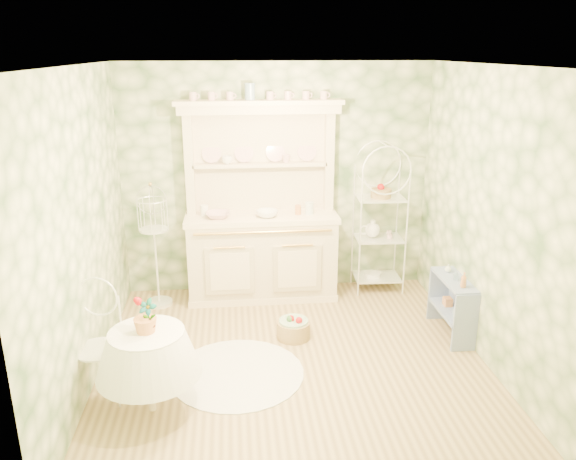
{
  "coord_description": "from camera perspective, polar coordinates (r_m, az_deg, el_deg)",
  "views": [
    {
      "loc": [
        -0.53,
        -4.65,
        2.83
      ],
      "look_at": [
        0.0,
        0.5,
        1.15
      ],
      "focal_mm": 35.0,
      "sensor_mm": 36.0,
      "label": 1
    }
  ],
  "objects": [
    {
      "name": "bowl_white",
      "position": [
        6.36,
        -2.13,
        1.4
      ],
      "size": [
        0.26,
        0.26,
        0.08
      ],
      "primitive_type": "imported",
      "rotation": [
        0.0,
        0.0,
        0.05
      ],
      "color": "white",
      "rests_on": "kitchen_dresser"
    },
    {
      "name": "wall_left",
      "position": [
        5.04,
        -20.17,
        -0.23
      ],
      "size": [
        3.6,
        3.6,
        0.0
      ],
      "primitive_type": "plane",
      "color": "beige",
      "rests_on": "floor"
    },
    {
      "name": "wall_front",
      "position": [
        3.26,
        4.22,
        -9.11
      ],
      "size": [
        3.6,
        3.6,
        0.0
      ],
      "primitive_type": "plane",
      "color": "beige",
      "rests_on": "floor"
    },
    {
      "name": "bakers_rack",
      "position": [
        6.76,
        9.31,
        1.56
      ],
      "size": [
        0.61,
        0.45,
        1.9
      ],
      "primitive_type": "cube",
      "rotation": [
        0.0,
        0.0,
        -0.05
      ],
      "color": "white",
      "rests_on": "floor"
    },
    {
      "name": "bottle_glass",
      "position": [
        6.07,
        15.95,
        -3.83
      ],
      "size": [
        0.08,
        0.08,
        0.09
      ],
      "primitive_type": "imported",
      "rotation": [
        0.0,
        0.0,
        0.26
      ],
      "color": "silver",
      "rests_on": "side_shelf"
    },
    {
      "name": "round_table",
      "position": [
        4.79,
        -13.87,
        -14.01
      ],
      "size": [
        0.78,
        0.78,
        0.67
      ],
      "primitive_type": "cylinder",
      "rotation": [
        0.0,
        0.0,
        -0.33
      ],
      "color": "white",
      "rests_on": "floor"
    },
    {
      "name": "kitchen_dresser",
      "position": [
        6.41,
        -2.72,
        2.7
      ],
      "size": [
        1.87,
        0.61,
        2.29
      ],
      "primitive_type": "cube",
      "color": "beige",
      "rests_on": "floor"
    },
    {
      "name": "wall_back",
      "position": [
        6.64,
        -1.16,
        5.09
      ],
      "size": [
        3.6,
        3.6,
        0.0
      ],
      "primitive_type": "plane",
      "color": "beige",
      "rests_on": "floor"
    },
    {
      "name": "side_shelf",
      "position": [
        6.04,
        16.33,
        -7.43
      ],
      "size": [
        0.36,
        0.76,
        0.63
      ],
      "primitive_type": "cube",
      "rotation": [
        0.0,
        0.0,
        0.13
      ],
      "color": "#7F92BD",
      "rests_on": "floor"
    },
    {
      "name": "cup_left",
      "position": [
        6.44,
        -6.2,
        6.95
      ],
      "size": [
        0.13,
        0.13,
        0.09
      ],
      "primitive_type": "imported",
      "rotation": [
        0.0,
        0.0,
        0.16
      ],
      "color": "white",
      "rests_on": "kitchen_dresser"
    },
    {
      "name": "birdcage_stand",
      "position": [
        6.48,
        -13.35,
        -1.71
      ],
      "size": [
        0.37,
        0.37,
        1.4
      ],
      "primitive_type": "cube",
      "rotation": [
        0.0,
        0.0,
        0.13
      ],
      "color": "white",
      "rests_on": "floor"
    },
    {
      "name": "wall_right",
      "position": [
        5.41,
        19.91,
        0.99
      ],
      "size": [
        3.6,
        3.6,
        0.0
      ],
      "primitive_type": "plane",
      "color": "beige",
      "rests_on": "floor"
    },
    {
      "name": "ceiling",
      "position": [
        4.68,
        0.66,
        16.38
      ],
      "size": [
        3.6,
        3.6,
        0.0
      ],
      "primitive_type": "plane",
      "color": "white",
      "rests_on": "floor"
    },
    {
      "name": "lace_rug",
      "position": [
        5.31,
        -5.18,
        -14.28
      ],
      "size": [
        1.4,
        1.4,
        0.01
      ],
      "primitive_type": "cylinder",
      "rotation": [
        0.0,
        0.0,
        0.16
      ],
      "color": "white",
      "rests_on": "floor"
    },
    {
      "name": "bowl_floral",
      "position": [
        6.37,
        -7.11,
        1.3
      ],
      "size": [
        0.29,
        0.29,
        0.07
      ],
      "primitive_type": "imported",
      "rotation": [
        0.0,
        0.0,
        -0.05
      ],
      "color": "white",
      "rests_on": "kitchen_dresser"
    },
    {
      "name": "floor",
      "position": [
        5.47,
        0.55,
        -13.18
      ],
      "size": [
        3.6,
        3.6,
        0.0
      ],
      "primitive_type": "plane",
      "color": "tan",
      "rests_on": "ground"
    },
    {
      "name": "cup_right",
      "position": [
        6.48,
        -0.19,
        7.12
      ],
      "size": [
        0.1,
        0.1,
        0.09
      ],
      "primitive_type": "imported",
      "rotation": [
        0.0,
        0.0,
        -0.03
      ],
      "color": "white",
      "rests_on": "kitchen_dresser"
    },
    {
      "name": "potted_geranium",
      "position": [
        4.52,
        -13.99,
        -8.57
      ],
      "size": [
        0.17,
        0.14,
        0.28
      ],
      "primitive_type": "imported",
      "rotation": [
        0.0,
        0.0,
        -0.34
      ],
      "color": "#3F7238",
      "rests_on": "round_table"
    },
    {
      "name": "bottle_amber",
      "position": [
        5.72,
        17.41,
        -4.95
      ],
      "size": [
        0.07,
        0.07,
        0.15
      ],
      "primitive_type": "imported",
      "rotation": [
        0.0,
        0.0,
        0.13
      ],
      "color": "#C67D44",
      "rests_on": "side_shelf"
    },
    {
      "name": "bottle_blue",
      "position": [
        5.89,
        16.69,
        -4.52
      ],
      "size": [
        0.05,
        0.05,
        0.1
      ],
      "primitive_type": "imported",
      "rotation": [
        0.0,
        0.0,
        -0.26
      ],
      "color": "#7D9DB9",
      "rests_on": "side_shelf"
    },
    {
      "name": "cafe_chair",
      "position": [
        5.02,
        -18.72,
        -11.6
      ],
      "size": [
        0.47,
        0.47,
        0.86
      ],
      "primitive_type": "cube",
      "rotation": [
        0.0,
        0.0,
        -0.22
      ],
      "color": "white",
      "rests_on": "floor"
    },
    {
      "name": "floor_basket",
      "position": [
        5.81,
        0.56,
        -9.79
      ],
      "size": [
        0.5,
        0.5,
        0.25
      ],
      "primitive_type": "cylinder",
      "rotation": [
        0.0,
        0.0,
        0.4
      ],
      "color": "tan",
      "rests_on": "floor"
    }
  ]
}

